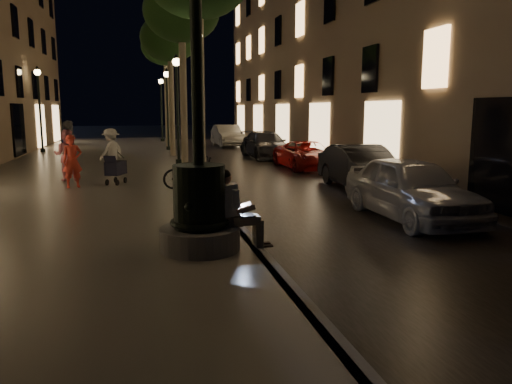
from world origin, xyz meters
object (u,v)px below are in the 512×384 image
object	(u,v)px
fountain_lamppost	(199,193)
lamp_curb_c	(167,99)
tree_second	(181,13)
seated_man_laptop	(234,207)
car_third	(307,155)
car_second	(362,167)
car_rear	(266,145)
car_front	(411,188)
pedestrian_white	(111,151)
lamp_curb_d	(161,101)
tree_third	(170,39)
stroller	(116,168)
lamp_curb_b	(177,95)
lamp_left_c	(39,98)
pedestrian_red	(72,161)
lamp_curb_a	(198,88)
car_fifth	(227,136)
pedestrian_pink	(67,155)
tree_far	(165,47)
pedestrian_blue	(66,147)
bicycle	(193,173)
pedestrian_dark	(69,141)

from	to	relation	value
fountain_lamppost	lamp_curb_c	distance (m)	22.10
tree_second	seated_man_laptop	bearing A→B (deg)	-90.89
car_third	lamp_curb_c	bearing A→B (deg)	118.88
car_second	car_rear	world-z (taller)	car_second
car_front	pedestrian_white	world-z (taller)	pedestrian_white
lamp_curb_d	car_rear	bearing A→B (deg)	-67.92
tree_third	stroller	world-z (taller)	tree_third
lamp_curb_b	pedestrian_white	distance (m)	4.49
lamp_curb_c	stroller	world-z (taller)	lamp_curb_c
stroller	car_second	distance (m)	8.09
seated_man_laptop	car_rear	xyz separation A→B (m)	(5.05, 17.76, -0.23)
lamp_curb_c	stroller	xyz separation A→B (m)	(-2.48, -13.70, -2.51)
lamp_left_c	seated_man_laptop	bearing A→B (deg)	-72.32
seated_man_laptop	pedestrian_red	world-z (taller)	pedestrian_red
seated_man_laptop	stroller	size ratio (longest dim) A/B	1.33
car_rear	lamp_curb_a	bearing A→B (deg)	-114.80
car_rear	pedestrian_red	world-z (taller)	pedestrian_red
car_fifth	pedestrian_pink	bearing A→B (deg)	-118.82
tree_far	lamp_curb_b	size ratio (longest dim) A/B	1.56
lamp_left_c	stroller	world-z (taller)	lamp_left_c
fountain_lamppost	lamp_left_c	size ratio (longest dim) A/B	1.08
fountain_lamppost	tree_far	xyz separation A→B (m)	(0.78, 24.00, 5.22)
tree_second	pedestrian_red	xyz separation A→B (m)	(-3.85, -4.11, -5.31)
lamp_curb_a	car_rear	xyz separation A→B (m)	(4.97, 11.76, -2.53)
lamp_curb_a	car_front	bearing A→B (deg)	-39.51
lamp_curb_a	pedestrian_blue	bearing A→B (deg)	120.12
pedestrian_red	pedestrian_blue	size ratio (longest dim) A/B	1.03
seated_man_laptop	lamp_curb_d	bearing A→B (deg)	89.84
car_front	tree_third	bearing A→B (deg)	106.17
seated_man_laptop	pedestrian_blue	xyz separation A→B (m)	(-4.67, 14.20, 0.07)
car_front	car_third	bearing A→B (deg)	85.01
fountain_lamppost	car_third	bearing A→B (deg)	63.47
pedestrian_pink	bicycle	distance (m)	4.86
lamp_curb_d	lamp_curb_b	bearing A→B (deg)	-90.00
car_fifth	pedestrian_blue	xyz separation A→B (m)	(-9.06, -11.87, 0.24)
lamp_curb_d	lamp_left_c	distance (m)	10.70
lamp_left_c	stroller	xyz separation A→B (m)	(4.62, -13.70, -2.51)
pedestrian_blue	tree_third	bearing A→B (deg)	92.18
car_rear	pedestrian_pink	xyz separation A→B (m)	(-9.09, -8.20, 0.37)
lamp_curb_c	pedestrian_dark	bearing A→B (deg)	-129.76
tree_third	bicycle	size ratio (longest dim) A/B	3.86
stroller	car_rear	distance (m)	12.04
lamp_curb_c	car_rear	distance (m)	7.01
pedestrian_pink	tree_far	bearing A→B (deg)	-98.07
lamp_left_c	pedestrian_pink	bearing A→B (deg)	-76.56
tree_far	pedestrian_white	xyz separation A→B (m)	(-2.83, -12.80, -5.37)
lamp_curb_a	bicycle	world-z (taller)	lamp_curb_a
tree_second	lamp_curb_b	distance (m)	3.69
lamp_curb_a	lamp_curb_d	size ratio (longest dim) A/B	1.00
seated_man_laptop	lamp_curb_a	distance (m)	6.43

